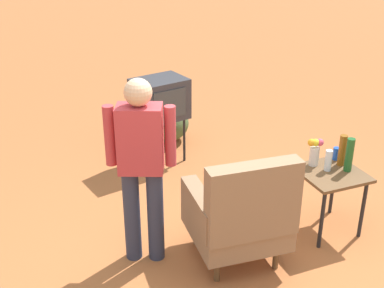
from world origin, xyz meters
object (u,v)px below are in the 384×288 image
tv_on_stand (160,100)px  person_standing (141,162)px  bottle_tall_amber (342,150)px  bottle_wine_green (349,155)px  flower_vase (315,151)px  soda_can_blue (336,154)px  bottle_short_clear (328,160)px  armchair (241,213)px  side_table (330,181)px

tv_on_stand → person_standing: bearing=66.7°
person_standing → bottle_tall_amber: bearing=175.5°
person_standing → bottle_tall_amber: size_ratio=5.47×
person_standing → bottle_wine_green: size_ratio=5.12×
bottle_tall_amber → flower_vase: 0.25m
soda_can_blue → flower_vase: 0.28m
bottle_tall_amber → bottle_wine_green: 0.12m
bottle_short_clear → bottle_tall_amber: bearing=-166.1°
armchair → flower_vase: (-0.92, -0.33, 0.27)m
bottle_short_clear → armchair: bearing=11.0°
armchair → person_standing: 0.93m
tv_on_stand → bottle_short_clear: (-0.95, 1.95, -0.07)m
side_table → flower_vase: 0.31m
bottle_wine_green → armchair: bearing=5.8°
person_standing → bottle_tall_amber: (-1.89, 0.15, -0.17)m
armchair → tv_on_stand: armchair is taller
soda_can_blue → flower_vase: (0.27, 0.02, 0.09)m
side_table → tv_on_stand: 2.23m
side_table → armchair: bearing=8.3°
soda_can_blue → flower_vase: bearing=3.6°
armchair → side_table: (-1.00, -0.15, 0.03)m
tv_on_stand → bottle_short_clear: size_ratio=5.15×
armchair → side_table: bearing=-171.7°
tv_on_stand → armchair: bearing=89.2°
bottle_wine_green → side_table: bearing=-11.5°
side_table → bottle_short_clear: 0.20m
bottle_wine_green → flower_vase: (0.22, -0.21, -0.01)m
side_table → bottle_wine_green: bearing=168.5°
person_standing → bottle_wine_green: bearing=171.9°
bottle_short_clear → bottle_wine_green: bottle_wine_green is taller
side_table → soda_can_blue: size_ratio=5.05×
person_standing → soda_can_blue: bearing=178.9°
tv_on_stand → bottle_tall_amber: size_ratio=3.43×
bottle_tall_amber → tv_on_stand: bearing=-59.3°
bottle_short_clear → side_table: bearing=110.2°
person_standing → soda_can_blue: (-1.92, 0.04, -0.26)m
soda_can_blue → bottle_wine_green: (0.04, 0.23, 0.10)m
armchair → bottle_short_clear: size_ratio=5.30×
bottle_short_clear → flower_vase: bearing=-68.0°
armchair → tv_on_stand: 2.16m
armchair → flower_vase: 1.02m
person_standing → bottle_short_clear: person_standing is taller
person_standing → side_table: bearing=172.1°
tv_on_stand → person_standing: 1.92m
tv_on_stand → bottle_tall_amber: 2.22m
bottle_short_clear → flower_vase: 0.16m
side_table → bottle_wine_green: size_ratio=1.93×
bottle_short_clear → soda_can_blue: bottle_short_clear is taller
armchair → person_standing: person_standing is taller
side_table → bottle_tall_amber: size_ratio=2.06×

